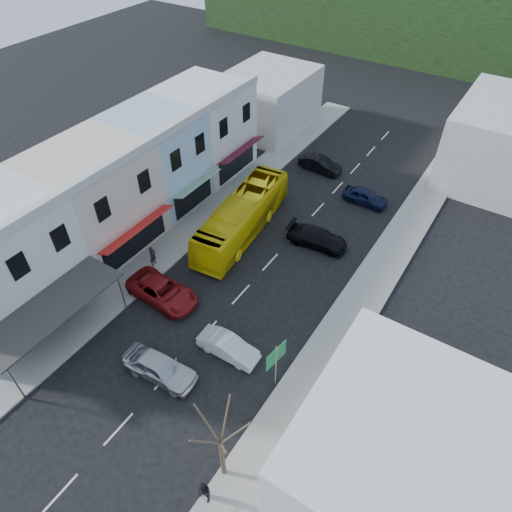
{
  "coord_description": "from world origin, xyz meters",
  "views": [
    {
      "loc": [
        12.92,
        -13.93,
        24.18
      ],
      "look_at": [
        0.0,
        6.0,
        2.2
      ],
      "focal_mm": 32.0,
      "sensor_mm": 36.0,
      "label": 1
    }
  ],
  "objects_px": {
    "car_white": "(228,347)",
    "traffic_signal": "(452,131)",
    "bus": "(242,217)",
    "direction_sign": "(276,367)",
    "pedestrian_right": "(204,493)",
    "car_silver": "(160,368)",
    "pedestrian_left": "(153,256)",
    "car_red": "(162,292)",
    "street_tree": "(221,443)"
  },
  "relations": [
    {
      "from": "car_silver",
      "to": "traffic_signal",
      "type": "bearing_deg",
      "value": -15.55
    },
    {
      "from": "pedestrian_left",
      "to": "street_tree",
      "type": "bearing_deg",
      "value": -132.12
    },
    {
      "from": "pedestrian_right",
      "to": "traffic_signal",
      "type": "distance_m",
      "value": 39.79
    },
    {
      "from": "bus",
      "to": "direction_sign",
      "type": "distance_m",
      "value": 14.4
    },
    {
      "from": "car_white",
      "to": "direction_sign",
      "type": "distance_m",
      "value": 3.79
    },
    {
      "from": "pedestrian_left",
      "to": "pedestrian_right",
      "type": "xyz_separation_m",
      "value": [
        13.53,
        -11.2,
        0.0
      ]
    },
    {
      "from": "car_white",
      "to": "traffic_signal",
      "type": "distance_m",
      "value": 32.38
    },
    {
      "from": "pedestrian_left",
      "to": "car_silver",
      "type": "bearing_deg",
      "value": -141.93
    },
    {
      "from": "car_silver",
      "to": "pedestrian_right",
      "type": "relative_size",
      "value": 2.59
    },
    {
      "from": "car_red",
      "to": "traffic_signal",
      "type": "distance_m",
      "value": 32.69
    },
    {
      "from": "traffic_signal",
      "to": "car_red",
      "type": "bearing_deg",
      "value": 90.81
    },
    {
      "from": "bus",
      "to": "traffic_signal",
      "type": "xyz_separation_m",
      "value": [
        10.41,
        21.6,
        1.15
      ]
    },
    {
      "from": "car_silver",
      "to": "traffic_signal",
      "type": "height_order",
      "value": "traffic_signal"
    },
    {
      "from": "car_white",
      "to": "bus",
      "type": "bearing_deg",
      "value": 28.23
    },
    {
      "from": "bus",
      "to": "car_red",
      "type": "bearing_deg",
      "value": -99.71
    },
    {
      "from": "car_silver",
      "to": "street_tree",
      "type": "xyz_separation_m",
      "value": [
        6.61,
        -2.64,
        2.66
      ]
    },
    {
      "from": "pedestrian_left",
      "to": "street_tree",
      "type": "xyz_separation_m",
      "value": [
        13.53,
        -9.62,
        2.36
      ]
    },
    {
      "from": "pedestrian_left",
      "to": "street_tree",
      "type": "distance_m",
      "value": 16.76
    },
    {
      "from": "direction_sign",
      "to": "pedestrian_right",
      "type": "bearing_deg",
      "value": -76.81
    },
    {
      "from": "car_red",
      "to": "pedestrian_right",
      "type": "distance_m",
      "value": 13.98
    },
    {
      "from": "pedestrian_right",
      "to": "direction_sign",
      "type": "height_order",
      "value": "direction_sign"
    },
    {
      "from": "bus",
      "to": "street_tree",
      "type": "relative_size",
      "value": 1.73
    },
    {
      "from": "bus",
      "to": "pedestrian_right",
      "type": "bearing_deg",
      "value": -67.07
    },
    {
      "from": "car_red",
      "to": "traffic_signal",
      "type": "height_order",
      "value": "traffic_signal"
    },
    {
      "from": "car_silver",
      "to": "pedestrian_left",
      "type": "relative_size",
      "value": 2.59
    },
    {
      "from": "pedestrian_right",
      "to": "street_tree",
      "type": "height_order",
      "value": "street_tree"
    },
    {
      "from": "bus",
      "to": "car_silver",
      "type": "bearing_deg",
      "value": -82.06
    },
    {
      "from": "street_tree",
      "to": "bus",
      "type": "bearing_deg",
      "value": 121.41
    },
    {
      "from": "car_silver",
      "to": "pedestrian_left",
      "type": "distance_m",
      "value": 9.83
    },
    {
      "from": "traffic_signal",
      "to": "direction_sign",
      "type": "bearing_deg",
      "value": 109.04
    },
    {
      "from": "direction_sign",
      "to": "street_tree",
      "type": "xyz_separation_m",
      "value": [
        0.5,
        -5.85,
        1.52
      ]
    },
    {
      "from": "car_red",
      "to": "direction_sign",
      "type": "distance_m",
      "value": 10.36
    },
    {
      "from": "car_silver",
      "to": "traffic_signal",
      "type": "relative_size",
      "value": 0.82
    },
    {
      "from": "pedestrian_right",
      "to": "street_tree",
      "type": "distance_m",
      "value": 2.84
    },
    {
      "from": "car_silver",
      "to": "car_red",
      "type": "xyz_separation_m",
      "value": [
        -4.07,
        4.8,
        0.0
      ]
    },
    {
      "from": "pedestrian_left",
      "to": "direction_sign",
      "type": "relative_size",
      "value": 0.46
    },
    {
      "from": "car_red",
      "to": "pedestrian_left",
      "type": "relative_size",
      "value": 2.71
    },
    {
      "from": "car_white",
      "to": "direction_sign",
      "type": "height_order",
      "value": "direction_sign"
    },
    {
      "from": "car_red",
      "to": "traffic_signal",
      "type": "bearing_deg",
      "value": -17.05
    },
    {
      "from": "pedestrian_left",
      "to": "traffic_signal",
      "type": "bearing_deg",
      "value": -32.55
    },
    {
      "from": "pedestrian_left",
      "to": "pedestrian_right",
      "type": "height_order",
      "value": "same"
    },
    {
      "from": "car_white",
      "to": "pedestrian_left",
      "type": "distance_m",
      "value": 10.04
    },
    {
      "from": "pedestrian_right",
      "to": "direction_sign",
      "type": "distance_m",
      "value": 7.5
    },
    {
      "from": "car_white",
      "to": "traffic_signal",
      "type": "height_order",
      "value": "traffic_signal"
    },
    {
      "from": "car_red",
      "to": "pedestrian_right",
      "type": "xyz_separation_m",
      "value": [
        10.67,
        -9.03,
        0.3
      ]
    },
    {
      "from": "bus",
      "to": "direction_sign",
      "type": "bearing_deg",
      "value": -54.29
    },
    {
      "from": "bus",
      "to": "traffic_signal",
      "type": "relative_size",
      "value": 2.15
    },
    {
      "from": "bus",
      "to": "pedestrian_right",
      "type": "height_order",
      "value": "bus"
    },
    {
      "from": "car_red",
      "to": "direction_sign",
      "type": "bearing_deg",
      "value": -96.29
    },
    {
      "from": "direction_sign",
      "to": "traffic_signal",
      "type": "relative_size",
      "value": 0.68
    }
  ]
}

